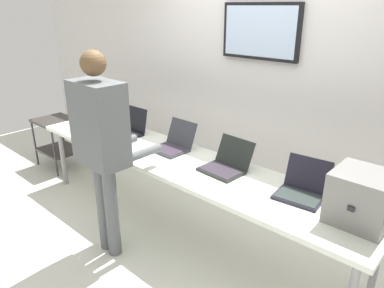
% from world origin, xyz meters
% --- Properties ---
extents(ground, '(8.00, 8.00, 0.04)m').
position_xyz_m(ground, '(0.00, 0.00, -0.02)').
color(ground, silver).
extents(back_wall, '(8.00, 0.11, 2.79)m').
position_xyz_m(back_wall, '(0.00, 1.13, 1.40)').
color(back_wall, silver).
rests_on(back_wall, ground).
extents(workbench, '(3.48, 0.70, 0.72)m').
position_xyz_m(workbench, '(0.00, 0.00, 0.68)').
color(workbench, silver).
rests_on(workbench, ground).
extents(equipment_box, '(0.35, 0.36, 0.33)m').
position_xyz_m(equipment_box, '(1.51, 0.06, 0.89)').
color(equipment_box, slate).
rests_on(equipment_box, workbench).
extents(laptop_station_0, '(0.35, 0.37, 0.26)m').
position_xyz_m(laptop_station_0, '(-1.47, 0.11, 0.78)').
color(laptop_station_0, '#24202A').
rests_on(laptop_station_0, workbench).
extents(laptop_station_1, '(0.35, 0.32, 0.27)m').
position_xyz_m(laptop_station_1, '(-0.85, 0.12, 0.78)').
color(laptop_station_1, black).
rests_on(laptop_station_1, workbench).
extents(laptop_station_2, '(0.33, 0.36, 0.25)m').
position_xyz_m(laptop_station_2, '(-0.19, 0.13, 0.78)').
color(laptop_station_2, '#33363C').
rests_on(laptop_station_2, workbench).
extents(laptop_station_3, '(0.36, 0.37, 0.24)m').
position_xyz_m(laptop_station_3, '(0.45, 0.10, 0.78)').
color(laptop_station_3, '#232725').
rests_on(laptop_station_3, workbench).
extents(laptop_station_4, '(0.35, 0.35, 0.25)m').
position_xyz_m(laptop_station_4, '(1.11, 0.12, 0.78)').
color(laptop_station_4, '#211F2C').
rests_on(laptop_station_4, workbench).
extents(person, '(0.45, 0.59, 1.70)m').
position_xyz_m(person, '(-0.22, -0.62, 1.03)').
color(person, '#575B5E').
rests_on(person, ground).
extents(storage_cart, '(0.56, 0.44, 0.63)m').
position_xyz_m(storage_cart, '(-2.16, -0.01, 0.42)').
color(storage_cart, '#332F2C').
rests_on(storage_cart, ground).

